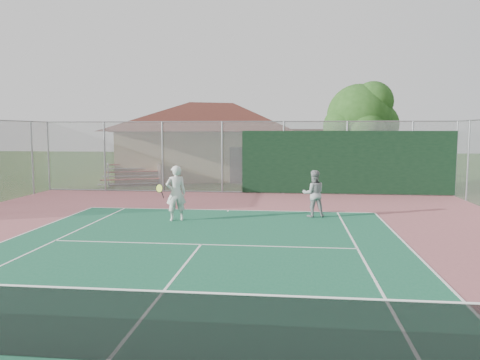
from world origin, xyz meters
name	(u,v)px	position (x,y,z in m)	size (l,w,h in m)	color
tennis_net	(107,325)	(0.00, 0.00, 0.51)	(11.85, 0.08, 1.10)	gray
back_fence	(286,160)	(2.11, 16.98, 1.67)	(20.08, 0.11, 3.53)	gray
clubhouse	(215,133)	(-2.72, 25.14, 2.91)	(15.00, 11.78, 5.73)	tan
bleachers	(133,174)	(-6.49, 19.73, 0.63)	(3.85, 3.00, 1.19)	#9E3724
tree	(361,119)	(6.00, 19.58, 3.68)	(4.01, 3.80, 5.60)	#332212
player_white_front	(176,194)	(-1.49, 9.64, 0.94)	(1.06, 0.76, 1.87)	silver
player_grey_back	(314,194)	(3.18, 10.85, 0.83)	(0.90, 0.75, 1.65)	#95989A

